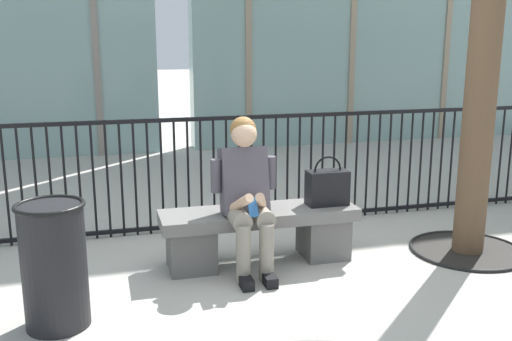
# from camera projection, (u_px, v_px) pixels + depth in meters

# --- Properties ---
(ground_plane) EXTENTS (60.00, 60.00, 0.00)m
(ground_plane) POSITION_uv_depth(u_px,v_px,m) (259.00, 262.00, 4.76)
(ground_plane) COLOR #B2ADA3
(stone_bench) EXTENTS (1.60, 0.44, 0.45)m
(stone_bench) POSITION_uv_depth(u_px,v_px,m) (259.00, 230.00, 4.69)
(stone_bench) COLOR slate
(stone_bench) RESTS_ON ground
(seated_person_with_phone) EXTENTS (0.52, 0.66, 1.21)m
(seated_person_with_phone) POSITION_uv_depth(u_px,v_px,m) (246.00, 191.00, 4.45)
(seated_person_with_phone) COLOR gray
(seated_person_with_phone) RESTS_ON ground
(handbag_on_bench) EXTENTS (0.34, 0.17, 0.41)m
(handbag_on_bench) POSITION_uv_depth(u_px,v_px,m) (327.00, 187.00, 4.76)
(handbag_on_bench) COLOR black
(handbag_on_bench) RESTS_ON stone_bench
(plaza_railing) EXTENTS (9.70, 0.04, 1.09)m
(plaza_railing) POSITION_uv_depth(u_px,v_px,m) (233.00, 172.00, 5.52)
(plaza_railing) COLOR black
(plaza_railing) RESTS_ON ground
(trash_can) EXTENTS (0.43, 0.43, 0.82)m
(trash_can) POSITION_uv_depth(u_px,v_px,m) (54.00, 264.00, 3.62)
(trash_can) COLOR black
(trash_can) RESTS_ON ground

